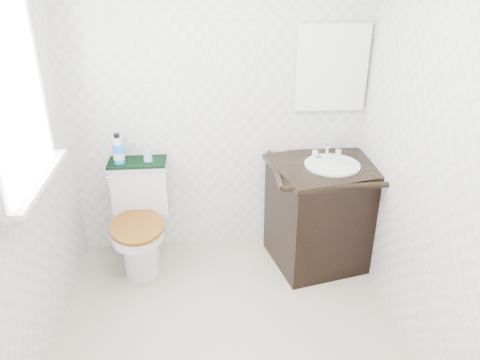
{
  "coord_description": "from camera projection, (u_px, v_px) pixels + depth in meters",
  "views": [
    {
      "loc": [
        -0.12,
        -2.12,
        2.19
      ],
      "look_at": [
        0.12,
        0.75,
        0.79
      ],
      "focal_mm": 35.0,
      "sensor_mm": 36.0,
      "label": 1
    }
  ],
  "objects": [
    {
      "name": "floor",
      "position": [
        231.0,
        350.0,
        2.86
      ],
      "size": [
        2.4,
        2.4,
        0.0
      ],
      "primitive_type": "plane",
      "color": "#BAAC96",
      "rests_on": "ground"
    },
    {
      "name": "wall_back",
      "position": [
        218.0,
        104.0,
        3.42
      ],
      "size": [
        2.4,
        0.0,
        2.4
      ],
      "primitive_type": "plane",
      "rotation": [
        1.57,
        0.0,
        0.0
      ],
      "color": "silver",
      "rests_on": "ground"
    },
    {
      "name": "wall_front",
      "position": [
        256.0,
        360.0,
        1.26
      ],
      "size": [
        2.4,
        0.0,
        2.4
      ],
      "primitive_type": "plane",
      "rotation": [
        -1.57,
        0.0,
        0.0
      ],
      "color": "silver",
      "rests_on": "ground"
    },
    {
      "name": "wall_left",
      "position": [
        2.0,
        181.0,
        2.26
      ],
      "size": [
        0.0,
        2.4,
        2.4
      ],
      "primitive_type": "plane",
      "rotation": [
        1.57,
        0.0,
        1.57
      ],
      "color": "silver",
      "rests_on": "ground"
    },
    {
      "name": "wall_right",
      "position": [
        440.0,
        166.0,
        2.42
      ],
      "size": [
        0.0,
        2.4,
        2.4
      ],
      "primitive_type": "plane",
      "rotation": [
        1.57,
        0.0,
        -1.57
      ],
      "color": "silver",
      "rests_on": "ground"
    },
    {
      "name": "window",
      "position": [
        11.0,
        96.0,
        2.33
      ],
      "size": [
        0.02,
        0.7,
        0.9
      ],
      "primitive_type": "cube",
      "color": "white",
      "rests_on": "wall_left"
    },
    {
      "name": "mirror",
      "position": [
        332.0,
        68.0,
        3.34
      ],
      "size": [
        0.5,
        0.02,
        0.6
      ],
      "primitive_type": "cube",
      "color": "silver",
      "rests_on": "wall_back"
    },
    {
      "name": "toilet",
      "position": [
        141.0,
        224.0,
        3.53
      ],
      "size": [
        0.44,
        0.65,
        0.8
      ],
      "color": "silver",
      "rests_on": "floor"
    },
    {
      "name": "vanity",
      "position": [
        323.0,
        211.0,
        3.54
      ],
      "size": [
        0.88,
        0.8,
        0.92
      ],
      "color": "black",
      "rests_on": "floor"
    },
    {
      "name": "trash_bin",
      "position": [
        276.0,
        232.0,
        3.83
      ],
      "size": [
        0.2,
        0.18,
        0.26
      ],
      "color": "silver",
      "rests_on": "floor"
    },
    {
      "name": "towel",
      "position": [
        137.0,
        162.0,
        3.44
      ],
      "size": [
        0.42,
        0.22,
        0.02
      ],
      "primitive_type": "cube",
      "color": "black",
      "rests_on": "toilet"
    },
    {
      "name": "mouthwash_bottle",
      "position": [
        118.0,
        150.0,
        3.37
      ],
      "size": [
        0.08,
        0.08,
        0.23
      ],
      "color": "#1C7FEF",
      "rests_on": "towel"
    },
    {
      "name": "cup",
      "position": [
        148.0,
        156.0,
        3.43
      ],
      "size": [
        0.07,
        0.07,
        0.08
      ],
      "primitive_type": "cone",
      "color": "#84B3D8",
      "rests_on": "towel"
    },
    {
      "name": "soap_bar",
      "position": [
        319.0,
        157.0,
        3.46
      ],
      "size": [
        0.07,
        0.04,
        0.02
      ],
      "primitive_type": "ellipsoid",
      "color": "#18746B",
      "rests_on": "vanity"
    }
  ]
}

